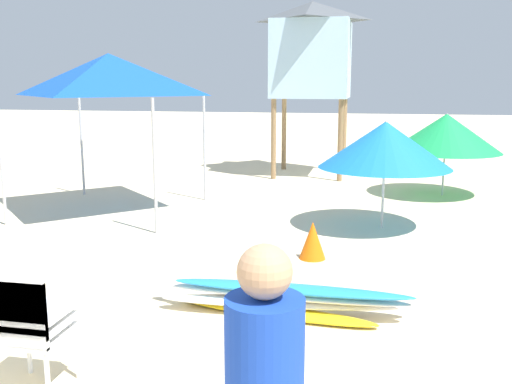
{
  "coord_description": "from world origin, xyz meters",
  "views": [
    {
      "loc": [
        2.72,
        -2.71,
        2.28
      ],
      "look_at": [
        1.32,
        3.99,
        0.97
      ],
      "focal_mm": 40.55,
      "sensor_mm": 36.0,
      "label": 1
    }
  ],
  "objects_px": {
    "beach_umbrella_mid": "(385,145)",
    "beach_umbrella_far": "(446,133)",
    "stacked_plastic_chairs": "(26,319)",
    "surfboard_pile": "(282,299)",
    "traffic_cone_near": "(313,240)",
    "lifeguard_tower": "(312,50)",
    "popup_canopy": "(109,75)"
  },
  "relations": [
    {
      "from": "beach_umbrella_mid",
      "to": "beach_umbrella_far",
      "type": "xyz_separation_m",
      "value": [
        1.23,
        3.01,
        -0.06
      ]
    },
    {
      "from": "stacked_plastic_chairs",
      "to": "surfboard_pile",
      "type": "relative_size",
      "value": 0.39
    },
    {
      "from": "stacked_plastic_chairs",
      "to": "traffic_cone_near",
      "type": "height_order",
      "value": "stacked_plastic_chairs"
    },
    {
      "from": "stacked_plastic_chairs",
      "to": "lifeguard_tower",
      "type": "xyz_separation_m",
      "value": [
        0.83,
        10.69,
        2.42
      ]
    },
    {
      "from": "stacked_plastic_chairs",
      "to": "beach_umbrella_mid",
      "type": "bearing_deg",
      "value": 65.51
    },
    {
      "from": "stacked_plastic_chairs",
      "to": "popup_canopy",
      "type": "relative_size",
      "value": 0.37
    },
    {
      "from": "beach_umbrella_far",
      "to": "popup_canopy",
      "type": "bearing_deg",
      "value": -155.02
    },
    {
      "from": "lifeguard_tower",
      "to": "beach_umbrella_far",
      "type": "height_order",
      "value": "lifeguard_tower"
    },
    {
      "from": "surfboard_pile",
      "to": "beach_umbrella_mid",
      "type": "xyz_separation_m",
      "value": [
        1.0,
        3.73,
        1.16
      ]
    },
    {
      "from": "stacked_plastic_chairs",
      "to": "beach_umbrella_far",
      "type": "distance_m",
      "value": 9.44
    },
    {
      "from": "popup_canopy",
      "to": "traffic_cone_near",
      "type": "height_order",
      "value": "popup_canopy"
    },
    {
      "from": "lifeguard_tower",
      "to": "traffic_cone_near",
      "type": "xyz_separation_m",
      "value": [
        0.82,
        -6.91,
        -2.77
      ]
    },
    {
      "from": "surfboard_pile",
      "to": "lifeguard_tower",
      "type": "distance_m",
      "value": 9.29
    },
    {
      "from": "stacked_plastic_chairs",
      "to": "lifeguard_tower",
      "type": "relative_size",
      "value": 0.25
    },
    {
      "from": "beach_umbrella_mid",
      "to": "traffic_cone_near",
      "type": "relative_size",
      "value": 4.14
    },
    {
      "from": "stacked_plastic_chairs",
      "to": "lifeguard_tower",
      "type": "bearing_deg",
      "value": 85.55
    },
    {
      "from": "beach_umbrella_mid",
      "to": "stacked_plastic_chairs",
      "type": "bearing_deg",
      "value": -114.49
    },
    {
      "from": "lifeguard_tower",
      "to": "beach_umbrella_far",
      "type": "relative_size",
      "value": 1.89
    },
    {
      "from": "stacked_plastic_chairs",
      "to": "traffic_cone_near",
      "type": "distance_m",
      "value": 4.14
    },
    {
      "from": "lifeguard_tower",
      "to": "surfboard_pile",
      "type": "bearing_deg",
      "value": -85.27
    },
    {
      "from": "popup_canopy",
      "to": "beach_umbrella_far",
      "type": "distance_m",
      "value": 6.6
    },
    {
      "from": "lifeguard_tower",
      "to": "stacked_plastic_chairs",
      "type": "bearing_deg",
      "value": -94.45
    },
    {
      "from": "lifeguard_tower",
      "to": "beach_umbrella_mid",
      "type": "distance_m",
      "value": 5.62
    },
    {
      "from": "beach_umbrella_mid",
      "to": "traffic_cone_near",
      "type": "xyz_separation_m",
      "value": [
        -0.9,
        -1.83,
        -1.08
      ]
    },
    {
      "from": "surfboard_pile",
      "to": "popup_canopy",
      "type": "distance_m",
      "value": 5.87
    },
    {
      "from": "popup_canopy",
      "to": "lifeguard_tower",
      "type": "xyz_separation_m",
      "value": [
        2.94,
        4.81,
        0.63
      ]
    },
    {
      "from": "beach_umbrella_far",
      "to": "traffic_cone_near",
      "type": "bearing_deg",
      "value": -113.7
    },
    {
      "from": "popup_canopy",
      "to": "beach_umbrella_far",
      "type": "xyz_separation_m",
      "value": [
        5.89,
        2.74,
        -1.13
      ]
    },
    {
      "from": "popup_canopy",
      "to": "lifeguard_tower",
      "type": "height_order",
      "value": "lifeguard_tower"
    },
    {
      "from": "surfboard_pile",
      "to": "traffic_cone_near",
      "type": "bearing_deg",
      "value": 87.11
    },
    {
      "from": "popup_canopy",
      "to": "traffic_cone_near",
      "type": "distance_m",
      "value": 4.82
    },
    {
      "from": "surfboard_pile",
      "to": "lifeguard_tower",
      "type": "bearing_deg",
      "value": 94.73
    }
  ]
}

